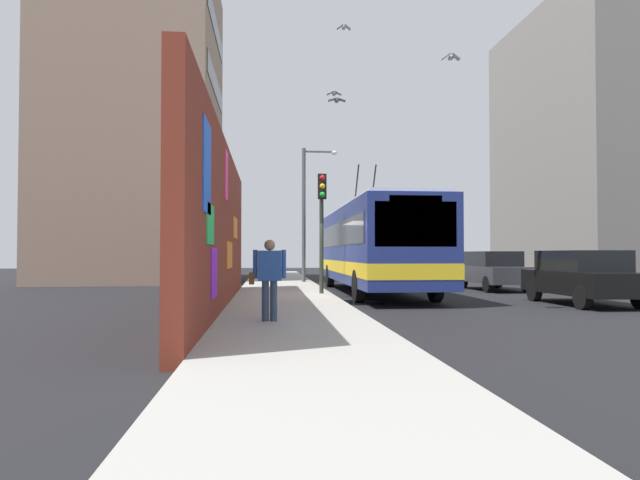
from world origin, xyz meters
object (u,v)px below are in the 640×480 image
(parked_car_dark_gray, at_px, (493,270))
(traffic_light, at_px, (322,212))
(pedestrian_near_wall, at_px, (269,274))
(street_lamp, at_px, (308,205))
(city_bus, at_px, (373,245))
(parked_car_black, at_px, (583,276))

(parked_car_dark_gray, height_order, traffic_light, traffic_light)
(parked_car_dark_gray, relative_size, pedestrian_near_wall, 2.58)
(traffic_light, bearing_deg, pedestrian_near_wall, 166.56)
(parked_car_dark_gray, xyz_separation_m, traffic_light, (-3.40, 7.35, 2.04))
(parked_car_dark_gray, distance_m, street_lamp, 9.04)
(city_bus, relative_size, street_lamp, 1.91)
(traffic_light, height_order, street_lamp, street_lamp)
(city_bus, xyz_separation_m, traffic_light, (-2.13, 2.15, 1.04))
(parked_car_dark_gray, bearing_deg, city_bus, 103.74)
(city_bus, relative_size, pedestrian_near_wall, 7.58)
(pedestrian_near_wall, bearing_deg, street_lamp, -6.95)
(city_bus, bearing_deg, traffic_light, 134.75)
(parked_car_black, xyz_separation_m, traffic_light, (3.09, 7.35, 2.04))
(pedestrian_near_wall, xyz_separation_m, traffic_light, (7.43, -1.77, 1.78))
(parked_car_dark_gray, xyz_separation_m, street_lamp, (4.48, 7.26, 3.00))
(parked_car_black, bearing_deg, parked_car_dark_gray, -0.00)
(parked_car_black, xyz_separation_m, street_lamp, (10.98, 7.26, 2.99))
(parked_car_black, bearing_deg, pedestrian_near_wall, 115.40)
(parked_car_black, bearing_deg, city_bus, 44.86)
(street_lamp, bearing_deg, pedestrian_near_wall, 173.05)
(pedestrian_near_wall, relative_size, traffic_light, 0.40)
(parked_car_dark_gray, distance_m, traffic_light, 8.35)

